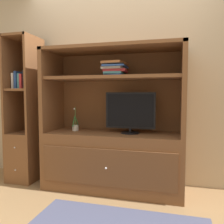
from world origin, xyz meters
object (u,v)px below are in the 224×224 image
Objects in this scene: bookshelf_tall at (26,132)px; potted_plant at (75,127)px; media_console at (113,145)px; upright_book_row at (22,81)px; tv_monitor at (130,112)px; magazine_stack at (115,69)px.

potted_plant is at bearing 0.48° from bookshelf_tall.
bookshelf_tall is (-0.71, -0.01, -0.09)m from potted_plant.
media_console is 1.47m from upright_book_row.
bookshelf_tall is (-1.41, 0.01, -0.29)m from tv_monitor.
magazine_stack is 1.27m from upright_book_row.
media_console is 0.90× the size of bookshelf_tall.
magazine_stack is 1.57× the size of upright_book_row.
media_console is 4.58× the size of magazine_stack.
tv_monitor is 0.73m from potted_plant.
magazine_stack is at bearing -1.60° from potted_plant.
magazine_stack is at bearing 0.08° from upright_book_row.
media_console is 2.88× the size of tv_monitor.
bookshelf_tall is (-1.23, 0.01, -0.80)m from magazine_stack.
bookshelf_tall is (-1.21, 0.00, 0.11)m from media_console.
magazine_stack is at bearing -12.06° from media_console.
potted_plant is 0.88m from magazine_stack.
upright_book_row is at bearing -179.69° from media_console.
tv_monitor is (0.21, -0.01, 0.40)m from media_console.
media_console reaches higher than magazine_stack.
media_console is 0.45m from tv_monitor.
bookshelf_tall reaches higher than upright_book_row.
tv_monitor is at bearing -3.10° from media_console.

